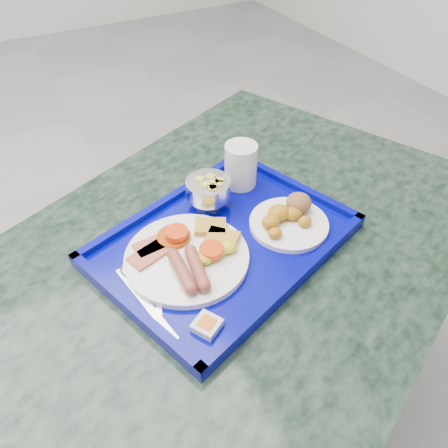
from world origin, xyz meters
The scene contains 9 objects.
table centered at (0.63, -0.75, 0.55)m, with size 1.41×1.21×0.74m.
tray centered at (0.63, -0.74, 0.75)m, with size 0.57×0.49×0.03m.
main_plate centered at (0.55, -0.75, 0.77)m, with size 0.23×0.23×0.04m.
bread_plate centered at (0.77, -0.76, 0.77)m, with size 0.16×0.16×0.05m.
fruit_bowl centered at (0.65, -0.63, 0.80)m, with size 0.09×0.09×0.07m.
juice_cup centered at (0.75, -0.59, 0.81)m, with size 0.07×0.07×0.10m.
spoon centered at (0.44, -0.75, 0.76)m, with size 0.07×0.16×0.01m.
knife centered at (0.44, -0.81, 0.76)m, with size 0.01×0.19×0.00m, color silver.
jam_packet centered at (0.51, -0.91, 0.77)m, with size 0.06×0.06×0.02m.
Camera 1 is at (0.34, -1.28, 1.36)m, focal length 35.00 mm.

